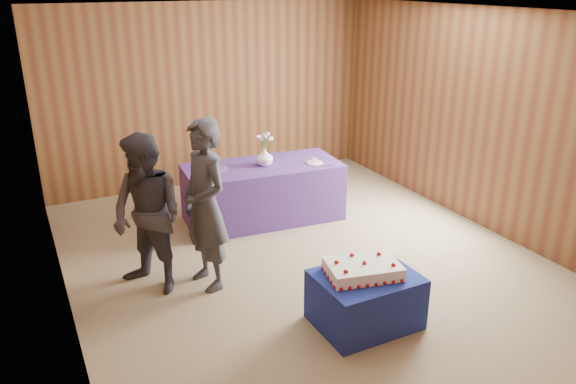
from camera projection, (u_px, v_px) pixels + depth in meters
ground at (303, 259)px, 6.41m from camera, size 6.00×6.00×0.00m
room_shell at (305, 103)px, 5.76m from camera, size 5.04×6.04×2.72m
cake_table at (365, 299)px, 5.14m from camera, size 0.90×0.71×0.50m
serving_table at (263, 192)px, 7.35m from camera, size 2.07×1.07×0.75m
sheet_cake at (363, 269)px, 5.04m from camera, size 0.75×0.59×0.16m
vase at (265, 157)px, 7.17m from camera, size 0.26×0.26×0.23m
flower_spray at (264, 137)px, 7.07m from camera, size 0.23×0.22×0.18m
platter at (214, 168)px, 7.06m from camera, size 0.35×0.35×0.02m
plate at (315, 163)px, 7.29m from camera, size 0.23×0.23×0.01m
cake_slice at (315, 160)px, 7.27m from camera, size 0.08×0.07×0.08m
knife at (323, 166)px, 7.17m from camera, size 0.25×0.10×0.00m
guest_left at (205, 206)px, 5.58m from camera, size 0.54×0.71×1.77m
guest_right at (148, 215)px, 5.52m from camera, size 0.95×1.00×1.64m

